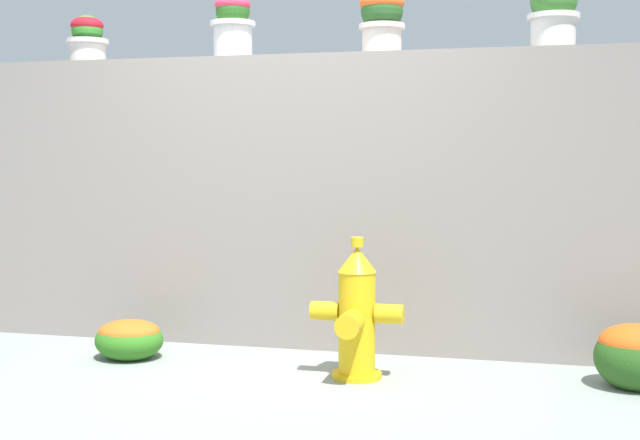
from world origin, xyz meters
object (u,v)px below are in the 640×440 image
flower_bush_right (129,338)px  potted_plant_4 (554,8)px  fire_hydrant (356,316)px  potted_plant_1 (87,38)px  potted_plant_3 (382,17)px  flower_bush_left (637,353)px  potted_plant_2 (233,23)px

flower_bush_right → potted_plant_4: bearing=15.0°
potted_plant_4 → flower_bush_right: 3.13m
fire_hydrant → flower_bush_right: 1.41m
potted_plant_1 → flower_bush_right: potted_plant_1 is taller
potted_plant_3 → flower_bush_left: (1.44, -0.61, -1.85)m
potted_plant_2 → potted_plant_3: 0.96m
potted_plant_4 → potted_plant_3: bearing=178.7°
potted_plant_1 → fire_hydrant: size_ratio=0.43×
potted_plant_1 → flower_bush_right: bearing=-48.2°
potted_plant_4 → potted_plant_1: bearing=178.7°
potted_plant_2 → fire_hydrant: bearing=-38.2°
potted_plant_3 → potted_plant_4: bearing=-1.3°
potted_plant_3 → potted_plant_4: potted_plant_4 is taller
potted_plant_1 → potted_plant_2: (1.06, -0.06, 0.05)m
potted_plant_1 → flower_bush_right: 2.09m
potted_plant_3 → potted_plant_4: 1.01m
potted_plant_1 → fire_hydrant: potted_plant_1 is taller
potted_plant_3 → fire_hydrant: size_ratio=0.52×
potted_plant_3 → fire_hydrant: 1.87m
flower_bush_left → fire_hydrant: bearing=-173.4°
flower_bush_left → potted_plant_4: bearing=126.6°
potted_plant_4 → flower_bush_left: (0.44, -0.59, -1.86)m
potted_plant_2 → flower_bush_left: potted_plant_2 is taller
potted_plant_1 → potted_plant_3: (2.01, -0.04, 0.05)m
potted_plant_2 → potted_plant_3: potted_plant_2 is taller
potted_plant_3 → potted_plant_4: (1.01, -0.02, 0.01)m
potted_plant_3 → fire_hydrant: potted_plant_3 is taller
potted_plant_2 → potted_plant_4: (1.96, -0.00, 0.01)m
potted_plant_1 → flower_bush_right: (0.63, -0.71, -1.86)m
potted_plant_2 → fire_hydrant: (0.96, -0.76, -1.69)m
potted_plant_2 → flower_bush_left: bearing=-13.9°
potted_plant_1 → flower_bush_right: size_ratio=0.81×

